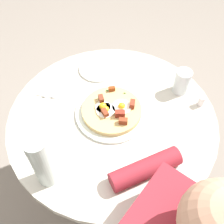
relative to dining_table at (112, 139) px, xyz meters
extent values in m
plane|color=gray|center=(0.00, 0.00, -0.57)|extent=(6.00, 6.00, 0.00)
cylinder|color=beige|center=(0.00, 0.00, 0.16)|extent=(0.86, 0.86, 0.03)
cylinder|color=#333338|center=(0.00, 0.00, -0.21)|extent=(0.10, 0.10, 0.72)
cylinder|color=#333338|center=(0.00, 0.00, -0.56)|extent=(0.39, 0.39, 0.02)
sphere|color=tan|center=(-0.49, 0.26, 0.47)|extent=(0.19, 0.19, 0.19)
cylinder|color=maroon|center=(-0.24, 0.13, 0.21)|extent=(0.18, 0.26, 0.07)
cylinder|color=silver|center=(0.01, -0.01, 0.18)|extent=(0.30, 0.30, 0.01)
cylinder|color=tan|center=(0.01, -0.01, 0.20)|extent=(0.25, 0.25, 0.02)
cylinder|color=white|center=(0.04, 0.01, 0.22)|extent=(0.06, 0.06, 0.01)
sphere|color=yellow|center=(0.04, 0.01, 0.22)|extent=(0.03, 0.03, 0.03)
cylinder|color=white|center=(0.02, 0.02, 0.22)|extent=(0.08, 0.08, 0.01)
sphere|color=yellow|center=(0.02, 0.02, 0.22)|extent=(0.03, 0.03, 0.03)
cylinder|color=white|center=(-0.02, -0.04, 0.22)|extent=(0.08, 0.08, 0.01)
sphere|color=yellow|center=(-0.02, -0.04, 0.22)|extent=(0.03, 0.03, 0.03)
cube|color=maroon|center=(-0.05, -0.07, 0.22)|extent=(0.03, 0.04, 0.03)
cube|color=brown|center=(0.01, 0.03, 0.22)|extent=(0.04, 0.03, 0.02)
cube|color=maroon|center=(-0.04, 0.00, 0.23)|extent=(0.04, 0.04, 0.03)
cube|color=maroon|center=(0.07, -0.09, 0.22)|extent=(0.03, 0.03, 0.02)
cube|color=brown|center=(0.07, -0.02, 0.22)|extent=(0.04, 0.04, 0.02)
cube|color=brown|center=(-0.07, 0.02, 0.22)|extent=(0.04, 0.03, 0.02)
cube|color=#387F2D|center=(0.09, -0.07, 0.22)|extent=(0.01, 0.00, 0.00)
cube|color=#387F2D|center=(0.02, -0.11, 0.22)|extent=(0.01, 0.00, 0.00)
cube|color=#387F2D|center=(0.01, -0.01, 0.22)|extent=(0.01, 0.01, 0.00)
cube|color=#387F2D|center=(0.06, 0.02, 0.22)|extent=(0.01, 0.01, 0.00)
cylinder|color=white|center=(0.23, -0.18, 0.18)|extent=(0.18, 0.18, 0.01)
cube|color=white|center=(0.32, 0.01, 0.18)|extent=(0.20, 0.21, 0.00)
cube|color=silver|center=(0.34, 0.02, 0.18)|extent=(0.08, 0.17, 0.00)
cube|color=silver|center=(0.30, 0.00, 0.18)|extent=(0.08, 0.17, 0.00)
cylinder|color=silver|center=(-0.15, -0.30, 0.23)|extent=(0.07, 0.07, 0.11)
cylinder|color=silver|center=(0.01, 0.35, 0.30)|extent=(0.07, 0.07, 0.24)
cylinder|color=white|center=(-0.26, -0.28, 0.20)|extent=(0.03, 0.03, 0.05)
camera|label=1|loc=(-0.41, 0.53, 1.07)|focal=43.35mm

